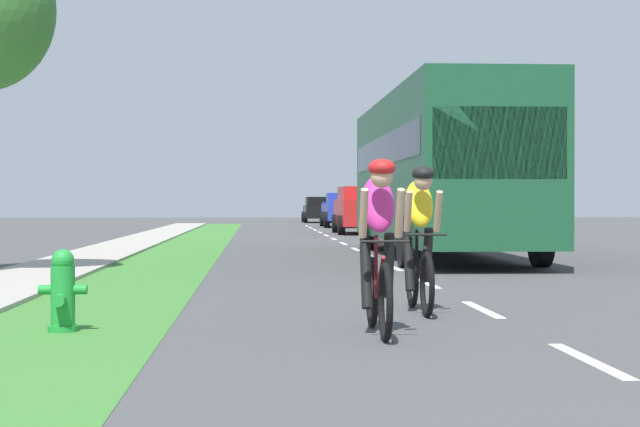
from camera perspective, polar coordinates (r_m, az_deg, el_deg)
The scene contains 11 objects.
ground_plane at distance 22.57m, azimuth 2.91°, elevation -2.42°, with size 120.00×120.00×0.00m, color #424244.
grass_verge at distance 22.50m, azimuth -8.03°, elevation -2.43°, with size 1.93×70.00×0.01m, color #38722D.
sidewalk_concrete at distance 22.71m, azimuth -12.54°, elevation -2.41°, with size 1.66×70.00×0.10m, color #9E998E.
lane_markings_center at distance 26.54m, azimuth 1.95°, elevation -1.96°, with size 0.12×54.07×0.01m.
fire_hydrant_green at distance 9.93m, azimuth -13.87°, elevation -4.16°, with size 0.44×0.38×0.76m.
cyclist_lead at distance 9.43m, azimuth 3.22°, elevation -1.72°, with size 0.42×1.72×1.58m.
cyclist_trailing at distance 11.36m, azimuth 5.47°, elevation -1.33°, with size 0.42×1.72×1.58m.
bus_dark_green at distance 23.13m, azimuth 6.51°, elevation 2.55°, with size 2.78×11.60×3.48m.
suv_red at distance 39.72m, azimuth 2.37°, elevation 0.26°, with size 2.15×4.70×1.79m.
pickup_blue at distance 50.32m, azimuth 1.37°, elevation 0.20°, with size 2.22×5.10×1.64m.
sedan_black at distance 61.97m, azimuth -0.04°, elevation 0.22°, with size 1.98×4.30×1.52m.
Camera 1 is at (-2.50, -2.40, 1.20)m, focal length 58.59 mm.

